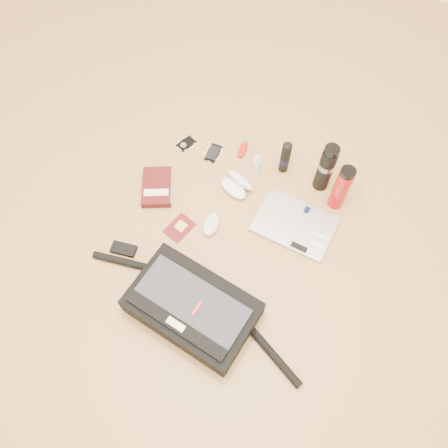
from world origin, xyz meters
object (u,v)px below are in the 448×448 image
object	(u,v)px
messenger_bag	(192,307)
thermos_black	(326,168)
thermos_red	(341,188)
laptop	(295,225)
book	(157,187)

from	to	relation	value
messenger_bag	thermos_black	world-z (taller)	thermos_black
thermos_black	thermos_red	distance (m)	0.11
messenger_bag	laptop	world-z (taller)	messenger_bag
laptop	thermos_red	world-z (taller)	thermos_red
laptop	thermos_red	size ratio (longest dim) A/B	1.38
thermos_black	thermos_red	world-z (taller)	thermos_black
book	thermos_black	size ratio (longest dim) A/B	0.88
thermos_black	book	bearing A→B (deg)	-155.44
thermos_red	laptop	bearing A→B (deg)	-125.61
book	thermos_red	size ratio (longest dim) A/B	0.93
book	thermos_red	distance (m)	0.82
thermos_black	thermos_red	size ratio (longest dim) A/B	1.05
messenger_bag	laptop	distance (m)	0.59
laptop	thermos_black	bearing A→B (deg)	86.16
messenger_bag	thermos_black	size ratio (longest dim) A/B	3.60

